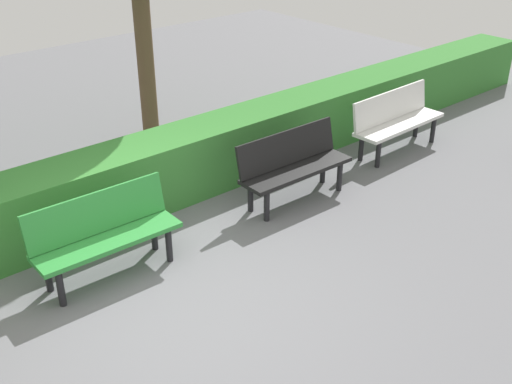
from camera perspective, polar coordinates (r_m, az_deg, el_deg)
name	(u,v)px	position (r m, az deg, el deg)	size (l,w,h in m)	color
ground_plane	(168,301)	(6.24, -7.97, -9.71)	(19.20, 19.20, 0.00)	slate
bench_white	(396,118)	(9.35, 12.53, 6.50)	(1.63, 0.49, 0.86)	white
bench_black	(293,163)	(7.75, 3.36, 2.61)	(1.53, 0.50, 0.86)	black
bench_green	(104,232)	(6.50, -13.57, -3.52)	(1.51, 0.50, 0.86)	#2D8C38
hedge_row	(159,171)	(7.80, -8.74, 1.91)	(15.20, 0.72, 0.82)	#387F33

